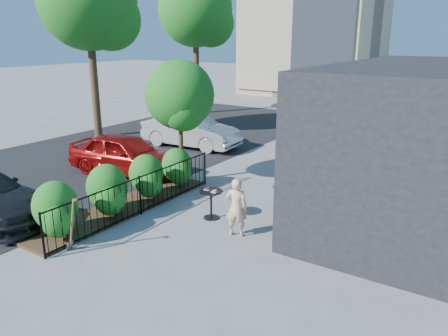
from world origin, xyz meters
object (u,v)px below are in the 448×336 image
Objects in this scene: cafe_table at (211,199)px; woman at (236,207)px; street_tree_near at (88,7)px; shovel at (72,228)px; patio_tree at (181,99)px; car_silver at (191,130)px; car_red at (125,154)px; street_tree_far at (196,14)px.

woman is (1.10, -0.52, 0.19)m from cafe_table.
shovel is at bearing -44.02° from street_tree_near.
patio_tree reaches higher than shovel.
car_silver is at bearing -64.69° from woman.
patio_tree is 4.80m from woman.
patio_tree is 4.75× the size of cafe_table.
shovel is (-2.62, -2.74, -0.14)m from woman.
cafe_table is at bearing -115.58° from car_red.
car_silver reaches higher than car_red.
car_red is (-2.32, -0.30, -2.05)m from patio_tree.
car_silver is at bearing 9.97° from street_tree_near.
street_tree_near reaches higher than cafe_table.
shovel is at bearing 27.29° from woman.
street_tree_near is 8.00m from street_tree_far.
woman is (11.30, -5.65, -5.19)m from street_tree_near.
street_tree_far is 18.46m from woman.
car_silver reaches higher than cafe_table.
street_tree_near is at bearing 96.71° from car_silver.
street_tree_near reaches higher than woman.
patio_tree is at bearing -149.03° from car_silver.
shovel is at bearing -62.09° from street_tree_far.
woman is (11.30, -13.65, -5.19)m from street_tree_far.
shovel is 0.31× the size of car_silver.
cafe_table is at bearing -44.39° from woman.
car_silver is (-5.26, 5.99, 0.19)m from cafe_table.
patio_tree is 3.86m from cafe_table.
car_silver is (-2.77, 4.07, -2.04)m from patio_tree.
patio_tree reaches higher than woman.
shovel reaches higher than cafe_table.
street_tree_far is 9.98× the size of cafe_table.
patio_tree is at bearing -55.49° from street_tree_far.
car_red is (-4.81, 1.63, 0.18)m from cafe_table.
woman is 6.30m from car_red.
cafe_table is at bearing -26.70° from street_tree_near.
street_tree_far is (0.00, 8.00, 0.00)m from street_tree_near.
woman is at bearing -50.39° from street_tree_far.
street_tree_near is at bearing -90.00° from street_tree_far.
car_red is at bearing 161.29° from cafe_table.
shovel is 5.90m from car_red.
street_tree_far is 10.11m from car_silver.
street_tree_near is at bearing 50.12° from car_red.
shovel is at bearing -79.29° from patio_tree.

